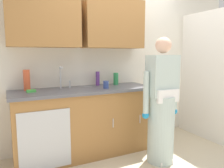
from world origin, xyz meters
TOP-DOWN VIEW (x-y plane):
  - ground_plane at (0.00, 0.00)m, footprint 9.00×9.00m
  - kitchen_wall_with_uppers at (-0.14, 0.99)m, footprint 4.80×0.44m
  - closet_door_panel at (1.45, 0.40)m, footprint 0.04×1.10m
  - counter_cabinet at (-0.55, 0.70)m, footprint 1.90×0.62m
  - countertop at (-0.55, 0.70)m, footprint 1.96×0.66m
  - sink at (-0.81, 0.71)m, footprint 0.50×0.36m
  - person_at_sink at (0.26, 0.04)m, footprint 0.55×0.34m
  - bottle_dish_liquid at (-0.27, 0.91)m, footprint 0.06×0.06m
  - bottle_soap at (0.01, 0.85)m, footprint 0.08×0.08m
  - bottle_water_short at (-1.28, 0.87)m, footprint 0.08×0.08m
  - cup_by_sink at (-0.28, 0.58)m, footprint 0.08×0.08m
  - knife_on_counter at (-0.49, 0.89)m, footprint 0.16×0.21m
  - sponge at (-1.25, 0.71)m, footprint 0.11×0.07m

SIDE VIEW (x-z plane):
  - ground_plane at x=0.00m, z-range 0.00..0.00m
  - counter_cabinet at x=-0.55m, z-range 0.00..0.90m
  - person_at_sink at x=0.26m, z-range -0.12..1.50m
  - countertop at x=-0.55m, z-range 0.90..0.94m
  - sink at x=-0.81m, z-range 0.75..1.10m
  - knife_on_counter at x=-0.49m, z-range 0.94..0.95m
  - sponge at x=-1.25m, z-range 0.94..0.97m
  - cup_by_sink at x=-0.28m, z-range 0.94..1.04m
  - bottle_soap at x=0.01m, z-range 0.94..1.13m
  - bottle_dish_liquid at x=-0.27m, z-range 0.94..1.15m
  - closet_door_panel at x=1.45m, z-range 0.00..2.10m
  - bottle_water_short at x=-1.28m, z-range 0.94..1.21m
  - kitchen_wall_with_uppers at x=-0.14m, z-range 0.13..2.83m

